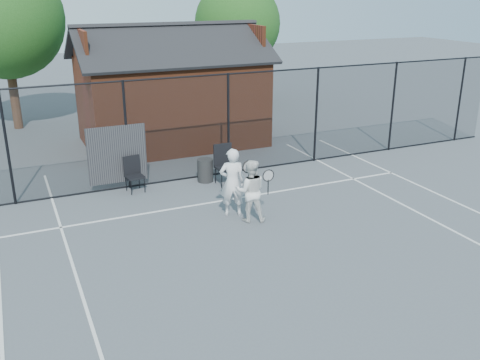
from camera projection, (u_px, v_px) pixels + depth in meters
name	position (u px, v px, depth m)	size (l,w,h in m)	color
ground	(277.00, 248.00, 11.46)	(80.00, 80.00, 0.00)	#4C5157
court_lines	(309.00, 277.00, 10.33)	(11.02, 18.00, 0.01)	silver
fence	(186.00, 131.00, 15.15)	(22.04, 3.00, 3.00)	black
clubhouse	(171.00, 98.00, 18.84)	(6.50, 4.36, 4.19)	brown
tree_left	(3.00, 19.00, 19.90)	(4.48, 4.48, 6.44)	#372516
tree_right	(237.00, 24.00, 24.78)	(3.97, 3.97, 5.70)	#372516
player_front	(232.00, 182.00, 12.89)	(0.80, 0.64, 1.70)	silver
player_back	(251.00, 191.00, 12.60)	(0.90, 0.81, 1.52)	silver
chair_left	(135.00, 175.00, 14.50)	(0.46, 0.48, 0.96)	black
chair_right	(226.00, 166.00, 15.00)	(0.54, 0.56, 1.12)	black
waste_bin	(205.00, 170.00, 15.34)	(0.46, 0.46, 0.67)	#242424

